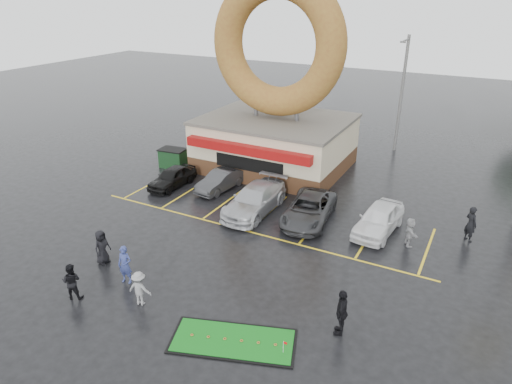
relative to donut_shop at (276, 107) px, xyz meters
The scene contains 18 objects.
ground 14.04m from the donut_shop, 76.98° to the right, with size 120.00×120.00×0.00m, color black.
donut_shop is the anchor object (origin of this frame).
streetlight_left 9.87m from the donut_shop, 135.22° to the left, with size 0.40×2.21×9.00m.
streetlight_mid 10.59m from the donut_shop, 48.62° to the left, with size 0.40×2.21×9.00m.
car_black 8.75m from the donut_shop, 124.11° to the right, with size 1.56×3.87×1.32m, color black.
car_dgrey 6.80m from the donut_shop, 103.41° to the right, with size 1.36×3.91×1.29m, color #2E2F31.
car_silver 8.43m from the donut_shop, 73.21° to the right, with size 2.20×5.41×1.57m, color #AEAFB4.
car_grey 9.48m from the donut_shop, 51.33° to the right, with size 2.37×5.13×1.43m, color #323235.
car_white 11.78m from the donut_shop, 34.07° to the right, with size 1.80×4.47×1.52m, color white.
person_blue 16.62m from the donut_shop, 88.45° to the right, with size 0.66×0.44×1.82m, color navy.
person_blackjkt 18.54m from the donut_shop, 92.43° to the right, with size 0.81×0.63×1.66m, color black.
person_hoodie 17.66m from the donut_shop, 83.15° to the right, with size 1.00×0.58×1.55m, color gray.
person_bystander 16.03m from the donut_shop, 96.10° to the right, with size 0.84×0.55×1.73m, color black.
person_cameraman 18.28m from the donut_shop, 56.08° to the right, with size 1.14×0.47×1.95m, color black.
person_walker_near 13.54m from the donut_shop, 32.24° to the right, with size 1.43×0.46×1.54m, color gray.
person_walker_far 14.99m from the donut_shop, 19.96° to the right, with size 0.71×0.47×1.95m, color black.
dumpster 8.44m from the donut_shop, 151.83° to the right, with size 1.80×1.20×1.30m, color #163B1C.
putting_green 19.02m from the donut_shop, 68.99° to the right, with size 5.11×3.43×0.59m.
Camera 1 is at (10.66, -15.67, 12.19)m, focal length 32.00 mm.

